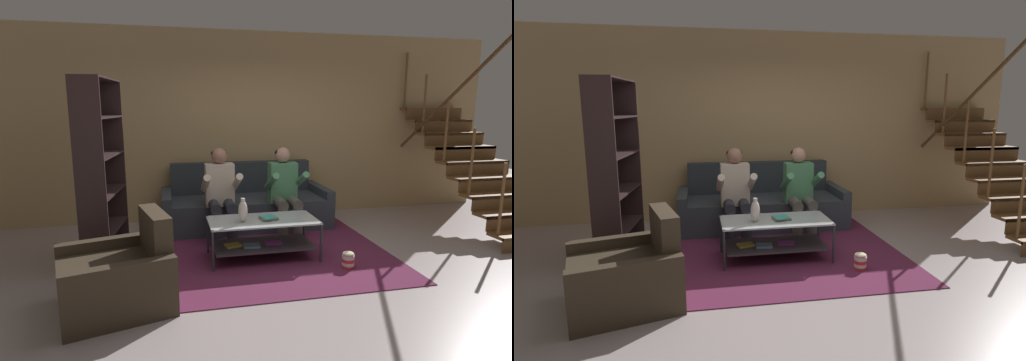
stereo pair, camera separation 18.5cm
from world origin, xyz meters
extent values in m
plane|color=#A99B9D|center=(0.00, 0.00, 0.00)|extent=(16.80, 16.80, 0.00)
cube|color=tan|center=(0.00, 2.46, 1.45)|extent=(8.40, 0.12, 2.90)
cube|color=brown|center=(3.22, 0.68, 0.56)|extent=(1.06, 0.27, 0.04)
cube|color=brown|center=(3.22, 0.96, 0.75)|extent=(1.06, 0.27, 0.04)
cube|color=brown|center=(3.22, 0.83, 0.67)|extent=(1.06, 0.02, 0.19)
cube|color=brown|center=(3.22, 1.23, 0.94)|extent=(1.06, 0.27, 0.04)
cube|color=brown|center=(3.22, 1.11, 0.87)|extent=(1.06, 0.02, 0.19)
cube|color=brown|center=(3.22, 1.51, 1.14)|extent=(1.06, 0.27, 0.04)
cube|color=brown|center=(3.22, 1.38, 1.06)|extent=(1.06, 0.02, 0.19)
cube|color=brown|center=(3.22, 1.78, 1.33)|extent=(1.06, 0.27, 0.04)
cube|color=brown|center=(3.22, 1.65, 1.25)|extent=(1.06, 0.02, 0.19)
cube|color=brown|center=(3.22, 2.06, 1.52)|extent=(1.06, 0.27, 0.04)
cube|color=brown|center=(3.22, 1.93, 1.45)|extent=(1.06, 0.02, 0.19)
cube|color=brown|center=(3.22, 2.33, 1.72)|extent=(1.06, 0.27, 0.04)
cube|color=brown|center=(3.22, 2.20, 1.64)|extent=(1.06, 0.02, 0.19)
cylinder|color=brown|center=(2.73, 0.13, 0.64)|extent=(0.04, 0.04, 0.90)
cylinder|color=brown|center=(2.73, 0.68, 1.03)|extent=(0.04, 0.04, 0.90)
cylinder|color=brown|center=(2.73, 1.23, 1.41)|extent=(0.04, 0.04, 0.90)
cylinder|color=brown|center=(2.73, 1.78, 1.80)|extent=(0.04, 0.04, 0.90)
cylinder|color=brown|center=(2.73, 2.33, 2.19)|extent=(0.04, 0.04, 0.90)
cylinder|color=brown|center=(2.73, 1.23, 1.86)|extent=(0.05, 2.23, 1.58)
cube|color=#343B44|center=(-0.11, 1.82, 0.22)|extent=(2.16, 0.96, 0.44)
cube|color=#2C3239|center=(-0.11, 2.21, 0.68)|extent=(2.16, 0.18, 0.47)
cube|color=#343B44|center=(-1.26, 1.82, 0.28)|extent=(0.13, 0.96, 0.56)
cube|color=#343B44|center=(1.03, 1.82, 0.28)|extent=(0.13, 0.96, 0.56)
cylinder|color=#292B34|center=(-0.65, 1.03, 0.22)|extent=(0.14, 0.14, 0.44)
cylinder|color=#292B34|center=(-0.45, 1.03, 0.22)|extent=(0.14, 0.14, 0.44)
cylinder|color=#292B34|center=(-0.65, 1.21, 0.48)|extent=(0.14, 0.42, 0.14)
cylinder|color=#292B34|center=(-0.45, 1.21, 0.48)|extent=(0.14, 0.42, 0.14)
cube|color=beige|center=(-0.55, 1.42, 0.72)|extent=(0.38, 0.22, 0.57)
cylinder|color=beige|center=(-0.75, 1.24, 0.78)|extent=(0.09, 0.49, 0.31)
cylinder|color=beige|center=(-0.35, 1.24, 0.78)|extent=(0.09, 0.49, 0.31)
sphere|color=#9A6A57|center=(-0.55, 1.42, 1.11)|extent=(0.21, 0.21, 0.21)
ellipsoid|color=black|center=(-0.55, 1.44, 1.14)|extent=(0.21, 0.21, 0.13)
cylinder|color=#57564E|center=(0.23, 1.03, 0.22)|extent=(0.14, 0.14, 0.44)
cylinder|color=#57564E|center=(0.43, 1.03, 0.22)|extent=(0.14, 0.14, 0.44)
cylinder|color=#57564E|center=(0.23, 1.21, 0.48)|extent=(0.14, 0.42, 0.14)
cylinder|color=#57564E|center=(0.43, 1.21, 0.48)|extent=(0.14, 0.42, 0.14)
cube|color=#4B8C5E|center=(0.33, 1.42, 0.72)|extent=(0.38, 0.22, 0.56)
cylinder|color=#4B8C5E|center=(0.12, 1.24, 0.77)|extent=(0.09, 0.49, 0.31)
cylinder|color=#4B8C5E|center=(0.53, 1.24, 0.77)|extent=(0.09, 0.49, 0.31)
sphere|color=tan|center=(0.33, 1.42, 1.10)|extent=(0.21, 0.21, 0.21)
ellipsoid|color=black|center=(0.33, 1.44, 1.13)|extent=(0.21, 0.21, 0.13)
cube|color=silver|center=(-0.17, 0.51, 0.46)|extent=(1.25, 0.60, 0.02)
cube|color=#3D353C|center=(-0.17, 0.51, 0.16)|extent=(1.15, 0.56, 0.02)
cylinder|color=#2B3133|center=(-0.79, 0.22, 0.23)|extent=(0.03, 0.03, 0.47)
cylinder|color=#2B3133|center=(0.44, 0.22, 0.23)|extent=(0.03, 0.03, 0.47)
cylinder|color=#2B3133|center=(-0.79, 0.79, 0.23)|extent=(0.03, 0.03, 0.47)
cylinder|color=#2B3133|center=(0.44, 0.79, 0.23)|extent=(0.03, 0.03, 0.47)
cube|color=gold|center=(-0.52, 0.50, 0.19)|extent=(0.20, 0.17, 0.02)
cube|color=#6C97B0|center=(-0.32, 0.43, 0.19)|extent=(0.20, 0.16, 0.03)
cube|color=#8C3792|center=(-0.05, 0.48, 0.18)|extent=(0.21, 0.15, 0.02)
cube|color=#602241|center=(-0.14, 1.06, 0.01)|extent=(3.00, 3.31, 0.01)
cube|color=#7E5A61|center=(-0.14, 1.06, 0.01)|extent=(1.65, 1.82, 0.00)
ellipsoid|color=beige|center=(-0.41, 0.46, 0.59)|extent=(0.11, 0.11, 0.25)
cylinder|color=beige|center=(-0.41, 0.46, 0.72)|extent=(0.05, 0.05, 0.05)
cube|color=#9E754F|center=(-0.10, 0.49, 0.48)|extent=(0.21, 0.16, 0.02)
cube|color=teal|center=(-0.11, 0.48, 0.50)|extent=(0.20, 0.20, 0.02)
cube|color=#302121|center=(-1.97, 0.30, 1.03)|extent=(0.30, 0.05, 2.05)
cube|color=#302121|center=(-1.88, 1.22, 1.03)|extent=(0.30, 0.05, 2.05)
cube|color=#302121|center=(-2.06, 0.77, 1.03)|extent=(0.12, 0.94, 2.05)
cube|color=#302121|center=(-1.93, 0.76, 0.01)|extent=(0.39, 0.93, 0.02)
cube|color=#302121|center=(-1.93, 0.76, 0.41)|extent=(0.39, 0.93, 0.02)
cube|color=#302121|center=(-1.93, 0.76, 0.82)|extent=(0.39, 0.93, 0.02)
cube|color=#302121|center=(-1.93, 0.76, 1.23)|extent=(0.39, 0.93, 0.02)
cube|color=#302121|center=(-1.93, 0.76, 1.64)|extent=(0.39, 0.93, 0.02)
cube|color=#302121|center=(-1.93, 0.76, 2.04)|extent=(0.39, 0.93, 0.02)
cube|color=gold|center=(-1.95, 0.34, 0.14)|extent=(0.23, 0.08, 0.24)
cube|color=#6A9DAA|center=(-1.94, 0.40, 0.16)|extent=(0.21, 0.06, 0.28)
cube|color=#2E8B55|center=(-1.93, 0.45, 0.17)|extent=(0.21, 0.06, 0.30)
cube|color=silver|center=(-1.94, 0.50, 0.14)|extent=(0.23, 0.08, 0.25)
cube|color=#3454AE|center=(-1.94, 0.55, 0.18)|extent=(0.24, 0.05, 0.32)
cube|color=#B1BB37|center=(-1.94, 0.59, 0.18)|extent=(0.25, 0.06, 0.33)
cube|color=teal|center=(-1.91, 0.62, 0.13)|extent=(0.21, 0.05, 0.22)
cube|color=#392F21|center=(-1.71, -0.35, 0.21)|extent=(1.03, 0.83, 0.43)
cube|color=#392F21|center=(-1.36, -0.26, 0.63)|extent=(0.32, 0.64, 0.41)
cube|color=#392F21|center=(-1.81, 0.00, 0.26)|extent=(0.90, 0.34, 0.53)
cube|color=#392F21|center=(-1.62, -0.71, 0.26)|extent=(0.90, 0.34, 0.53)
cylinder|color=red|center=(0.67, 0.00, 0.02)|extent=(0.14, 0.14, 0.04)
cylinder|color=white|center=(0.67, 0.00, 0.06)|extent=(0.14, 0.14, 0.04)
cylinder|color=red|center=(0.67, 0.00, 0.09)|extent=(0.14, 0.14, 0.04)
cylinder|color=white|center=(0.67, 0.00, 0.13)|extent=(0.14, 0.14, 0.04)
ellipsoid|color=beige|center=(0.67, 0.00, 0.17)|extent=(0.13, 0.13, 0.05)
camera|label=1|loc=(-1.22, -3.83, 1.75)|focal=28.00mm
camera|label=2|loc=(-1.04, -3.86, 1.75)|focal=28.00mm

